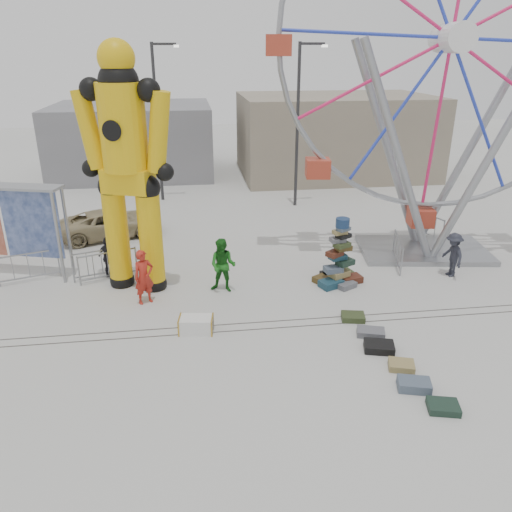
{
  "coord_description": "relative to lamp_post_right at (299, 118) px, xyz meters",
  "views": [
    {
      "loc": [
        -2.46,
        -12.01,
        7.58
      ],
      "look_at": [
        -0.51,
        2.5,
        1.55
      ],
      "focal_mm": 35.0,
      "sensor_mm": 36.0,
      "label": 1
    }
  ],
  "objects": [
    {
      "name": "track_line_near",
      "position": [
        -3.09,
        -12.4,
        -4.48
      ],
      "size": [
        40.0,
        0.04,
        0.01
      ],
      "primitive_type": "cube",
      "color": "#47443F",
      "rests_on": "ground"
    },
    {
      "name": "row_case_1",
      "position": [
        -0.63,
        -13.16,
        -4.39
      ],
      "size": [
        0.89,
        0.69,
        0.19
      ],
      "primitive_type": "cube",
      "rotation": [
        0.0,
        0.0,
        -0.3
      ],
      "color": "slate",
      "rests_on": "ground"
    },
    {
      "name": "barricade_dummy_a",
      "position": [
        -11.34,
        -8.05,
        -3.93
      ],
      "size": [
        1.93,
        0.73,
        1.1
      ],
      "primitive_type": null,
      "rotation": [
        0.0,
        0.0,
        0.33
      ],
      "color": "gray",
      "rests_on": "ground"
    },
    {
      "name": "crash_test_dummy",
      "position": [
        -7.51,
        -8.95,
        -0.16
      ],
      "size": [
        3.22,
        1.67,
        8.2
      ],
      "rotation": [
        0.0,
        0.0,
        -0.36
      ],
      "color": "black",
      "rests_on": "ground"
    },
    {
      "name": "barricade_dummy_c",
      "position": [
        -8.58,
        -8.32,
        -3.93
      ],
      "size": [
        1.92,
        0.77,
        1.1
      ],
      "primitive_type": null,
      "rotation": [
        0.0,
        0.0,
        0.35
      ],
      "color": "gray",
      "rests_on": "ground"
    },
    {
      "name": "ferris_wheel",
      "position": [
        3.68,
        -7.27,
        2.49
      ],
      "size": [
        12.1,
        3.7,
        14.16
      ],
      "rotation": [
        0.0,
        0.0,
        -0.15
      ],
      "color": "gray",
      "rests_on": "ground"
    },
    {
      "name": "barricade_wheel_front",
      "position": [
        2.09,
        -8.4,
        -3.93
      ],
      "size": [
        0.59,
        1.96,
        1.1
      ],
      "primitive_type": null,
      "rotation": [
        0.0,
        0.0,
        1.32
      ],
      "color": "gray",
      "rests_on": "ground"
    },
    {
      "name": "lamp_post_right",
      "position": [
        0.0,
        0.0,
        0.0
      ],
      "size": [
        1.41,
        0.25,
        8.0
      ],
      "color": "#2D2D30",
      "rests_on": "ground"
    },
    {
      "name": "parked_suv",
      "position": [
        -9.11,
        -3.66,
        -3.89
      ],
      "size": [
        4.68,
        3.2,
        1.19
      ],
      "primitive_type": "imported",
      "rotation": [
        0.0,
        0.0,
        1.89
      ],
      "color": "#9C8C64",
      "rests_on": "ground"
    },
    {
      "name": "building_right",
      "position": [
        3.91,
        7.0,
        -1.98
      ],
      "size": [
        12.0,
        8.0,
        5.0
      ],
      "primitive_type": "cube",
      "color": "gray",
      "rests_on": "ground"
    },
    {
      "name": "row_case_3",
      "position": [
        -0.4,
        -14.83,
        -4.39
      ],
      "size": [
        0.77,
        0.68,
        0.19
      ],
      "primitive_type": "cube",
      "rotation": [
        0.0,
        0.0,
        -0.31
      ],
      "color": "#9A874E",
      "rests_on": "ground"
    },
    {
      "name": "steamer_trunk",
      "position": [
        -5.59,
        -12.29,
        -4.25
      ],
      "size": [
        1.06,
        0.7,
        0.46
      ],
      "primitive_type": "cube",
      "rotation": [
        0.0,
        0.0,
        -0.14
      ],
      "color": "silver",
      "rests_on": "ground"
    },
    {
      "name": "lamp_post_left",
      "position": [
        -7.0,
        2.0,
        0.0
      ],
      "size": [
        1.41,
        0.25,
        8.0
      ],
      "color": "#2D2D30",
      "rests_on": "ground"
    },
    {
      "name": "pedestrian_red",
      "position": [
        -7.17,
        -10.22,
        -3.58
      ],
      "size": [
        0.78,
        0.69,
        1.8
      ],
      "primitive_type": "imported",
      "rotation": [
        0.0,
        0.0,
        0.48
      ],
      "color": "#A62217",
      "rests_on": "ground"
    },
    {
      "name": "building_left",
      "position": [
        -9.09,
        9.0,
        -2.28
      ],
      "size": [
        10.0,
        8.0,
        4.4
      ],
      "primitive_type": "cube",
      "color": "gray",
      "rests_on": "ground"
    },
    {
      "name": "pedestrian_green",
      "position": [
        -4.61,
        -9.7,
        -3.55
      ],
      "size": [
        1.09,
        0.97,
        1.87
      ],
      "primitive_type": "imported",
      "rotation": [
        0.0,
        0.0,
        -0.35
      ],
      "color": "#186018",
      "rests_on": "ground"
    },
    {
      "name": "row_case_4",
      "position": [
        -0.44,
        -15.67,
        -4.36
      ],
      "size": [
        0.88,
        0.7,
        0.24
      ],
      "primitive_type": "cube",
      "rotation": [
        0.0,
        0.0,
        -0.27
      ],
      "color": "#4E5D70",
      "rests_on": "ground"
    },
    {
      "name": "ground",
      "position": [
        -3.09,
        -13.0,
        -4.48
      ],
      "size": [
        90.0,
        90.0,
        0.0
      ],
      "primitive_type": "plane",
      "color": "#9E9E99",
      "rests_on": "ground"
    },
    {
      "name": "barricade_dummy_b",
      "position": [
        -8.83,
        -8.06,
        -3.93
      ],
      "size": [
        1.93,
        0.73,
        1.1
      ],
      "primitive_type": null,
      "rotation": [
        0.0,
        0.0,
        0.32
      ],
      "color": "gray",
      "rests_on": "ground"
    },
    {
      "name": "pedestrian_black",
      "position": [
        -8.57,
        -8.07,
        -3.71
      ],
      "size": [
        0.96,
        0.82,
        1.54
      ],
      "primitive_type": "imported",
      "rotation": [
        0.0,
        0.0,
        2.54
      ],
      "color": "black",
      "rests_on": "ground"
    },
    {
      "name": "barricade_wheel_back",
      "position": [
        4.59,
        -5.61,
        -3.93
      ],
      "size": [
        0.61,
        1.96,
        1.1
      ],
      "primitive_type": null,
      "rotation": [
        0.0,
        0.0,
        -1.31
      ],
      "color": "gray",
      "rests_on": "ground"
    },
    {
      "name": "row_case_5",
      "position": [
        -0.1,
        -16.49,
        -4.39
      ],
      "size": [
        0.81,
        0.7,
        0.17
      ],
      "primitive_type": "cube",
      "rotation": [
        0.0,
        0.0,
        -0.25
      ],
      "color": "#1C3227",
      "rests_on": "ground"
    },
    {
      "name": "suitcase_tower",
      "position": [
        -0.56,
        -9.59,
        -3.81
      ],
      "size": [
        1.81,
        1.56,
        2.39
      ],
      "rotation": [
        0.0,
        0.0,
        0.35
      ],
      "color": "#1C4154",
      "rests_on": "ground"
    },
    {
      "name": "row_case_2",
      "position": [
        -0.67,
        -13.94,
        -4.37
      ],
      "size": [
        0.93,
        0.77,
        0.22
      ],
      "primitive_type": "cube",
      "rotation": [
        0.0,
        0.0,
        -0.26
      ],
      "color": "black",
      "rests_on": "ground"
    },
    {
      "name": "track_line_far",
      "position": [
        -3.09,
        -12.0,
        -4.48
      ],
      "size": [
        40.0,
        0.04,
        0.01
      ],
      "primitive_type": "cube",
      "color": "#47443F",
      "rests_on": "ground"
    },
    {
      "name": "pedestrian_grey",
      "position": [
        3.66,
        -9.56,
        -3.67
      ],
      "size": [
        0.68,
        1.1,
        1.63
      ],
      "primitive_type": "imported",
      "rotation": [
        0.0,
        0.0,
        -1.5
      ],
      "color": "#22232D",
      "rests_on": "ground"
    },
    {
      "name": "row_case_0",
      "position": [
        -0.85,
        -12.22,
        -4.39
      ],
      "size": [
        0.78,
        0.64,
        0.19
      ],
      "primitive_type": "cube",
      "rotation": [
        0.0,
        0.0,
        -0.2
      ],
      "color": "#364321",
      "rests_on": "ground"
    }
  ]
}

